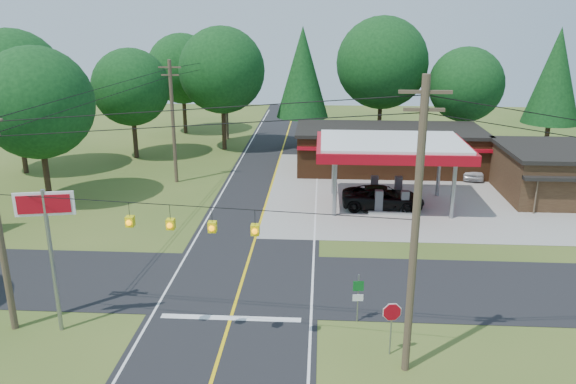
# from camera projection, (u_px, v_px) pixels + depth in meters

# --- Properties ---
(ground) EXTENTS (120.00, 120.00, 0.00)m
(ground) POSITION_uv_depth(u_px,v_px,m) (242.00, 283.00, 29.29)
(ground) COLOR #3A531D
(ground) RESTS_ON ground
(main_highway) EXTENTS (8.00, 120.00, 0.02)m
(main_highway) POSITION_uv_depth(u_px,v_px,m) (242.00, 283.00, 29.28)
(main_highway) COLOR black
(main_highway) RESTS_ON ground
(cross_road) EXTENTS (70.00, 7.00, 0.02)m
(cross_road) POSITION_uv_depth(u_px,v_px,m) (242.00, 283.00, 29.28)
(cross_road) COLOR black
(cross_road) RESTS_ON ground
(lane_center_yellow) EXTENTS (0.15, 110.00, 0.00)m
(lane_center_yellow) POSITION_uv_depth(u_px,v_px,m) (242.00, 282.00, 29.28)
(lane_center_yellow) COLOR yellow
(lane_center_yellow) RESTS_ON main_highway
(gas_canopy) EXTENTS (10.60, 7.40, 4.88)m
(gas_canopy) POSITION_uv_depth(u_px,v_px,m) (391.00, 149.00, 39.83)
(gas_canopy) COLOR gray
(gas_canopy) RESTS_ON ground
(convenience_store) EXTENTS (16.40, 7.55, 3.80)m
(convenience_store) POSITION_uv_depth(u_px,v_px,m) (388.00, 149.00, 49.98)
(convenience_store) COLOR #573018
(convenience_store) RESTS_ON ground
(utility_pole_near_right) EXTENTS (1.80, 0.30, 11.50)m
(utility_pole_near_right) POSITION_uv_depth(u_px,v_px,m) (415.00, 229.00, 20.38)
(utility_pole_near_right) COLOR #473828
(utility_pole_near_right) RESTS_ON ground
(utility_pole_far_left) EXTENTS (1.80, 0.30, 10.00)m
(utility_pole_far_left) POSITION_uv_depth(u_px,v_px,m) (173.00, 120.00, 45.29)
(utility_pole_far_left) COLOR #473828
(utility_pole_far_left) RESTS_ON ground
(utility_pole_north) EXTENTS (0.30, 0.30, 9.50)m
(utility_pole_north) POSITION_uv_depth(u_px,v_px,m) (226.00, 96.00, 61.51)
(utility_pole_north) COLOR #473828
(utility_pole_north) RESTS_ON ground
(overhead_beacons) EXTENTS (17.04, 2.04, 1.03)m
(overhead_beacons) POSITION_uv_depth(u_px,v_px,m) (190.00, 208.00, 21.75)
(overhead_beacons) COLOR black
(overhead_beacons) RESTS_ON ground
(treeline_backdrop) EXTENTS (70.27, 51.59, 13.30)m
(treeline_backdrop) POSITION_uv_depth(u_px,v_px,m) (286.00, 84.00, 49.80)
(treeline_backdrop) COLOR #332316
(treeline_backdrop) RESTS_ON ground
(suv_car) EXTENTS (6.09, 6.09, 1.62)m
(suv_car) POSITION_uv_depth(u_px,v_px,m) (383.00, 198.00, 40.18)
(suv_car) COLOR black
(suv_car) RESTS_ON ground
(sedan_car) EXTENTS (5.03, 5.03, 1.46)m
(sedan_car) POSITION_uv_depth(u_px,v_px,m) (472.00, 169.00, 48.05)
(sedan_car) COLOR silver
(sedan_car) RESTS_ON ground
(big_stop_sign) EXTENTS (2.39, 0.57, 6.53)m
(big_stop_sign) POSITION_uv_depth(u_px,v_px,m) (48.00, 229.00, 23.49)
(big_stop_sign) COLOR gray
(big_stop_sign) RESTS_ON ground
(octagonal_stop_sign) EXTENTS (0.82, 0.19, 2.37)m
(octagonal_stop_sign) POSITION_uv_depth(u_px,v_px,m) (392.00, 316.00, 22.62)
(octagonal_stop_sign) COLOR gray
(octagonal_stop_sign) RESTS_ON ground
(route_sign_post) EXTENTS (0.48, 0.11, 2.36)m
(route_sign_post) POSITION_uv_depth(u_px,v_px,m) (358.00, 294.00, 25.17)
(route_sign_post) COLOR gray
(route_sign_post) RESTS_ON ground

